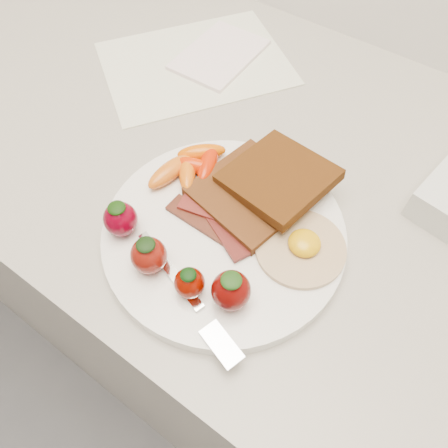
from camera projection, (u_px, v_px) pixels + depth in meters
The scene contains 11 objects.
counter at pixel (258, 304), 0.93m from camera, with size 2.00×0.60×0.90m, color gray.
plate at pixel (224, 233), 0.49m from camera, with size 0.27×0.27×0.02m, color white.
toast_lower at pixel (251, 193), 0.50m from camera, with size 0.11×0.11×0.01m, color black.
toast_upper at pixel (278, 177), 0.50m from camera, with size 0.11×0.11×0.01m, color #351A04.
fried_egg at pixel (301, 246), 0.46m from camera, with size 0.13×0.13×0.02m.
bacon_strips at pixel (216, 220), 0.48m from camera, with size 0.11×0.06×0.01m.
baby_carrots at pixel (191, 165), 0.52m from camera, with size 0.07×0.11×0.02m.
strawberries at pixel (172, 260), 0.44m from camera, with size 0.18×0.05×0.05m.
fork at pixel (192, 302), 0.43m from camera, with size 0.17×0.07×0.00m.
paper_sheet at pixel (195, 63), 0.67m from camera, with size 0.20×0.27×0.00m, color silver.
notepad at pixel (220, 55), 0.67m from camera, with size 0.10×0.14×0.01m, color white.
Camera 1 is at (0.16, 1.36, 1.32)m, focal length 35.00 mm.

